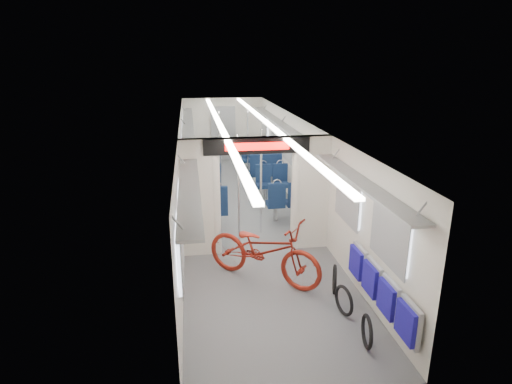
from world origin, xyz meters
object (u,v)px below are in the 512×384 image
Objects in this scene: stanchion_near_right at (261,183)px; stanchion_far_right at (248,152)px; seat_bay_near_left at (205,193)px; bike_hoop_a at (367,333)px; bicycle at (264,250)px; flip_bench at (380,289)px; bike_hoop_c at (334,281)px; seat_bay_near_right at (279,189)px; bike_hoop_b at (344,302)px; seat_bay_far_right at (260,161)px; seat_bay_far_left at (201,164)px; stanchion_near_left at (239,191)px; stanchion_far_left at (220,153)px.

stanchion_far_right is at bearing 87.38° from stanchion_near_right.
bike_hoop_a is at bearing -70.44° from seat_bay_near_left.
flip_bench is (1.42, -1.54, 0.01)m from bicycle.
stanchion_near_right is at bearing 106.23° from bike_hoop_c.
flip_bench is at bearing -85.30° from seat_bay_near_right.
seat_bay_near_right is (-0.42, 5.09, -0.06)m from flip_bench.
seat_bay_far_right reaches higher than bike_hoop_b.
stanchion_far_right is at bearing -114.46° from seat_bay_far_right.
bike_hoop_b is 0.25× the size of seat_bay_far_left.
seat_bay_near_right reaches higher than bike_hoop_c.
seat_bay_near_right is 0.84× the size of stanchion_near_left.
seat_bay_near_left reaches higher than bike_hoop_c.
flip_bench is 0.92× the size of stanchion_near_right.
stanchion_near_left is 1.00× the size of stanchion_far_right.
bike_hoop_b is 4.80m from seat_bay_near_right.
seat_bay_far_right is at bearing 90.11° from bike_hoop_b.
bike_hoop_a is 0.20× the size of stanchion_far_left.
seat_bay_far_right is at bearing 42.45° from stanchion_far_left.
bicycle reaches higher than seat_bay_near_right.
seat_bay_near_left reaches higher than bicycle.
stanchion_near_left is at bearing -88.55° from stanchion_far_left.
bike_hoop_c is at bearing 83.95° from bike_hoop_b.
seat_bay_near_left reaches higher than seat_bay_near_right.
stanchion_far_right is at bearing 95.06° from bike_hoop_b.
stanchion_far_left is (-0.09, 3.68, 0.00)m from stanchion_near_left.
seat_bay_far_right is at bearing 29.06° from bicycle.
stanchion_near_right is (-0.72, 3.31, 0.94)m from bike_hoop_b.
stanchion_near_right reaches higher than seat_bay_near_right.
seat_bay_far_right is at bearing -1.16° from seat_bay_far_left.
stanchion_near_left is at bearing 121.58° from bike_hoop_c.
stanchion_near_right and stanchion_far_right have the same top height.
seat_bay_far_right reaches higher than bike_hoop_c.
stanchion_near_right is (1.17, -4.41, 0.62)m from seat_bay_far_left.
bike_hoop_b is at bearing 143.40° from flip_bench.
seat_bay_far_right is (-0.02, 7.68, 0.35)m from bike_hoop_b.
stanchion_near_left is 1.00× the size of stanchion_near_right.
stanchion_far_left is at bearing 91.45° from stanchion_near_left.
bike_hoop_c is 2.95m from stanchion_near_right.
seat_bay_far_left is at bearing 104.86° from stanchion_near_right.
stanchion_far_right is (1.31, -1.26, 0.62)m from seat_bay_far_left.
bike_hoop_b is 5.04m from seat_bay_near_left.
bicycle is 3.69m from seat_bay_near_right.
seat_bay_near_left is 1.88m from stanchion_near_right.
seat_bay_near_left is at bearing -90.00° from seat_bay_far_left.
stanchion_near_right is (0.54, 0.53, 0.00)m from stanchion_near_left.
seat_bay_near_left is at bearing 109.56° from bike_hoop_a.
stanchion_far_left is at bearing 100.92° from bike_hoop_a.
seat_bay_far_left is 1.93m from stanchion_far_right.
flip_bench is at bearing -87.00° from seat_bay_far_right.
seat_bay_near_left is 1.00× the size of seat_bay_far_right.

